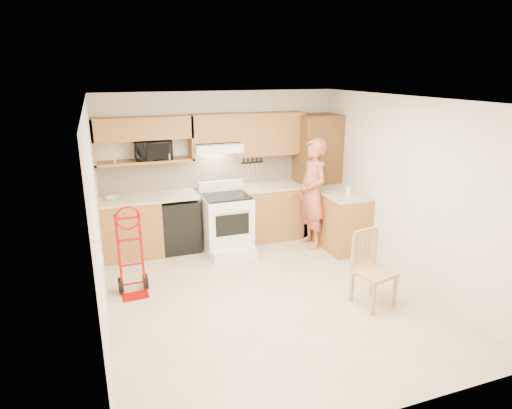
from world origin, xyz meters
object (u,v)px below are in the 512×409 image
microwave (153,150)px  person (313,194)px  range (228,219)px  dining_chair (375,270)px  hand_truck (131,256)px

microwave → person: bearing=-17.8°
range → dining_chair: bearing=-61.5°
microwave → range: size_ratio=0.50×
hand_truck → dining_chair: size_ratio=1.15×
microwave → hand_truck: (-0.53, -1.44, -1.10)m
microwave → hand_truck: 1.89m
microwave → dining_chair: bearing=-51.3°
dining_chair → microwave: bearing=117.7°
microwave → dining_chair: (2.25, -2.74, -1.17)m
person → range: bearing=-100.3°
hand_truck → person: bearing=11.5°
person → dining_chair: bearing=-4.2°
microwave → person: person is taller
microwave → range: (1.04, -0.49, -1.09)m
dining_chair → person: bearing=74.0°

